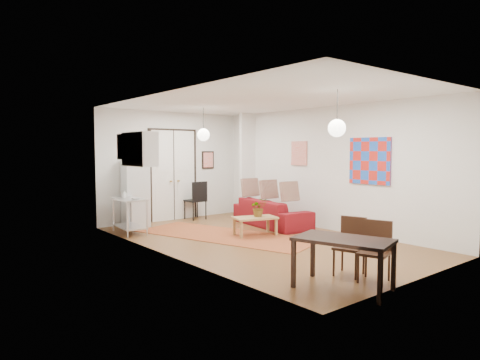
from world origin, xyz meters
TOP-DOWN VIEW (x-y plane):
  - floor at (0.00, 0.00)m, footprint 7.00×7.00m
  - ceiling at (0.00, 0.00)m, footprint 4.20×7.00m
  - wall_back at (0.00, 3.50)m, footprint 4.20×0.02m
  - wall_front at (0.00, -3.50)m, footprint 4.20×0.02m
  - wall_left at (-2.10, 0.00)m, footprint 0.02×7.00m
  - wall_right at (2.10, 0.00)m, footprint 0.02×7.00m
  - double_doors at (0.00, 3.46)m, footprint 1.44×0.06m
  - stub_partition at (1.85, 2.55)m, footprint 0.50×0.10m
  - wall_cabinet at (-1.92, 1.50)m, footprint 0.35×1.00m
  - painting_popart at (2.08, -1.25)m, footprint 0.05×1.00m
  - painting_abstract at (2.08, 0.80)m, footprint 0.05×0.50m
  - poster_back at (1.15, 3.47)m, footprint 0.40×0.03m
  - print_left at (-2.07, 2.00)m, footprint 0.03×0.44m
  - pendant_back at (0.00, 2.00)m, footprint 0.30×0.30m
  - pendant_front at (0.00, -2.00)m, footprint 0.30×0.30m
  - kilim_rug at (-0.23, 0.84)m, footprint 2.73×4.36m
  - sofa at (1.39, 1.07)m, footprint 2.37×1.19m
  - coffee_table at (0.29, 0.43)m, footprint 1.04×0.77m
  - potted_plant at (0.39, 0.43)m, footprint 0.44×0.41m
  - kitchen_counter at (-1.75, 2.41)m, footprint 0.60×1.07m
  - bowl at (-1.75, 2.11)m, footprint 0.20×0.20m
  - soap_bottle at (-1.75, 2.66)m, footprint 0.08×0.08m
  - fridge at (-1.25, 3.15)m, footprint 0.65×0.65m
  - dining_table at (-1.18, -3.07)m, footprint 1.06×1.41m
  - dining_chair_near at (-0.58, -2.64)m, footprint 0.51×0.63m
  - dining_chair_far at (-0.58, -3.07)m, footprint 0.51×0.63m
  - black_side_chair at (0.50, 3.25)m, footprint 0.48×0.48m

SIDE VIEW (x-z plane):
  - floor at x=0.00m, z-range 0.00..0.00m
  - kilim_rug at x=-0.23m, z-range 0.00..0.01m
  - sofa at x=1.39m, z-range 0.00..0.66m
  - coffee_table at x=0.29m, z-range 0.15..0.57m
  - kitchen_counter at x=-1.75m, z-range 0.10..0.89m
  - dining_chair_near at x=-0.58m, z-range 0.06..0.93m
  - dining_chair_far at x=-0.58m, z-range 0.06..0.93m
  - black_side_chair at x=0.50m, z-range 0.09..1.13m
  - potted_plant at x=0.39m, z-range 0.41..0.82m
  - dining_table at x=-1.18m, z-range 0.27..0.97m
  - fridge at x=-1.25m, z-range 0.00..1.63m
  - bowl at x=-1.75m, z-range 0.79..0.84m
  - soap_bottle at x=-1.75m, z-range 0.79..0.96m
  - double_doors at x=0.00m, z-range -0.05..2.45m
  - wall_back at x=0.00m, z-range 0.00..2.90m
  - wall_front at x=0.00m, z-range 0.00..2.90m
  - wall_left at x=-2.10m, z-range 0.00..2.90m
  - wall_right at x=2.10m, z-range 0.00..2.90m
  - stub_partition at x=1.85m, z-range 0.00..2.90m
  - poster_back at x=1.15m, z-range 1.35..1.85m
  - painting_popart at x=2.08m, z-range 1.15..2.15m
  - painting_abstract at x=2.08m, z-range 1.50..2.10m
  - wall_cabinet at x=-1.92m, z-range 1.55..2.25m
  - print_left at x=-2.07m, z-range 1.68..2.22m
  - pendant_back at x=0.00m, z-range 1.85..2.65m
  - pendant_front at x=0.00m, z-range 1.85..2.65m
  - ceiling at x=0.00m, z-range 2.89..2.91m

